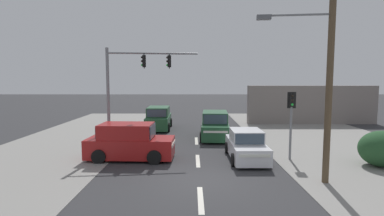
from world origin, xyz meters
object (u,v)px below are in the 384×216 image
traffic_signal_mast (130,80)px  pedestal_signal_right_kerb (291,114)px  suv_oncoming_mid (158,119)px  suv_kerbside_parked (129,143)px  sedan_oncoming_near (246,146)px  suv_receding_far (215,126)px  utility_pole_foreground_right (326,58)px

traffic_signal_mast → pedestal_signal_right_kerb: 9.08m
suv_oncoming_mid → suv_kerbside_parked: bearing=-92.8°
pedestal_signal_right_kerb → sedan_oncoming_near: pedestal_signal_right_kerb is taller
pedestal_signal_right_kerb → suv_receding_far: 6.93m
traffic_signal_mast → suv_kerbside_parked: (0.26, -1.88, -3.26)m
suv_kerbside_parked → pedestal_signal_right_kerb: bearing=-0.9°
suv_oncoming_mid → sedan_oncoming_near: size_ratio=1.07×
utility_pole_foreground_right → pedestal_signal_right_kerb: bearing=92.6°
pedestal_signal_right_kerb → sedan_oncoming_near: bearing=175.9°
suv_kerbside_parked → sedan_oncoming_near: 6.15m
pedestal_signal_right_kerb → suv_receding_far: pedestal_signal_right_kerb is taller
suv_receding_far → sedan_oncoming_near: bearing=-77.7°
pedestal_signal_right_kerb → traffic_signal_mast: bearing=167.0°
suv_oncoming_mid → sedan_oncoming_near: (5.68, -9.51, -0.18)m
traffic_signal_mast → sedan_oncoming_near: traffic_signal_mast is taller
utility_pole_foreground_right → pedestal_signal_right_kerb: 4.36m
traffic_signal_mast → suv_receding_far: bearing=36.0°
traffic_signal_mast → sedan_oncoming_near: bearing=-16.1°
utility_pole_foreground_right → suv_kerbside_parked: bearing=157.2°
utility_pole_foreground_right → suv_receding_far: (-3.66, 9.27, -4.15)m
pedestal_signal_right_kerb → suv_oncoming_mid: (-7.95, 9.67, -1.53)m
traffic_signal_mast → suv_oncoming_mid: size_ratio=1.32×
traffic_signal_mast → suv_oncoming_mid: traffic_signal_mast is taller
suv_receding_far → sedan_oncoming_near: (1.22, -5.62, -0.18)m
traffic_signal_mast → suv_receding_far: 7.20m
traffic_signal_mast → sedan_oncoming_near: 7.51m
sedan_oncoming_near → suv_kerbside_parked: bearing=-179.7°
pedestal_signal_right_kerb → sedan_oncoming_near: 2.85m
pedestal_signal_right_kerb → suv_kerbside_parked: (-8.42, 0.13, -1.53)m
suv_receding_far → pedestal_signal_right_kerb: bearing=-58.8°
traffic_signal_mast → sedan_oncoming_near: (6.41, -1.85, -3.44)m
utility_pole_foreground_right → sedan_oncoming_near: (-2.43, 3.65, -4.33)m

